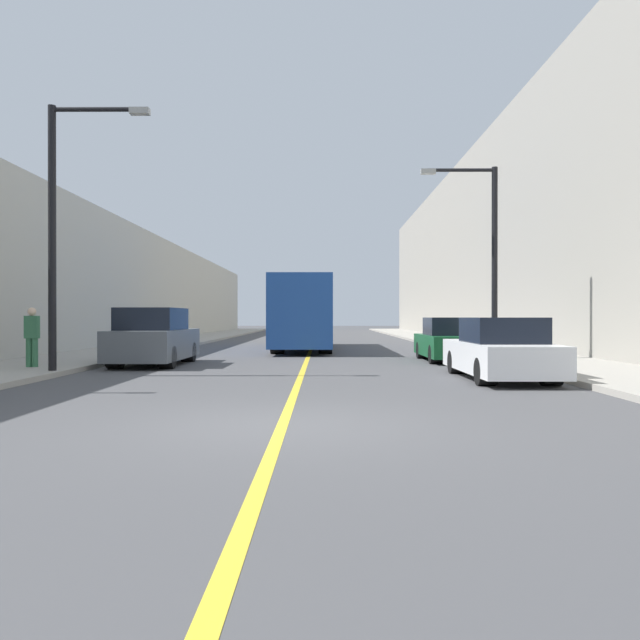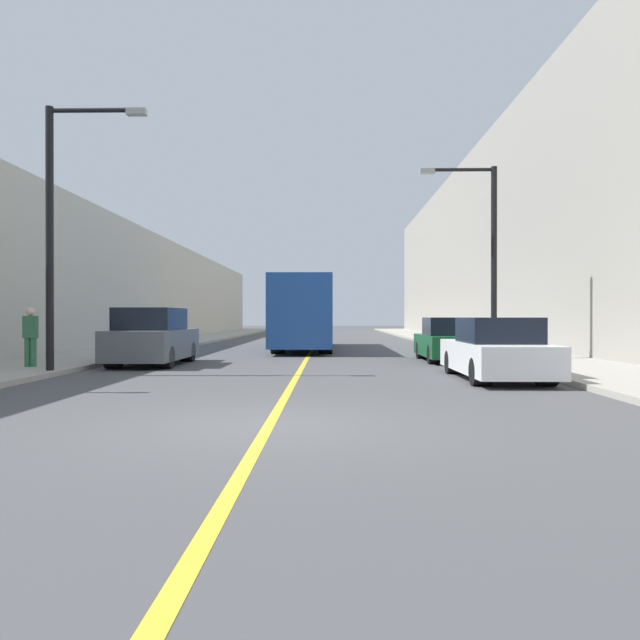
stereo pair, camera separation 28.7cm
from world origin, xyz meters
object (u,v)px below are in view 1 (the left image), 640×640
bus (304,313)px  parked_suv_left (154,339)px  pedestrian (32,336)px  car_right_near (500,351)px  street_lamp_right (487,247)px  car_right_mid (449,341)px  street_lamp_left (62,218)px

bus → parked_suv_left: bus is taller
pedestrian → car_right_near: bearing=-9.2°
car_right_near → street_lamp_right: 6.98m
car_right_mid → street_lamp_right: size_ratio=0.66×
street_lamp_left → street_lamp_right: 13.37m
bus → car_right_near: bearing=-69.7°
car_right_near → car_right_mid: 6.24m
parked_suv_left → car_right_mid: 9.84m
street_lamp_left → car_right_near: bearing=-4.4°
bus → street_lamp_right: size_ratio=1.77×
car_right_near → street_lamp_left: bearing=175.6°
car_right_near → car_right_mid: car_right_near is taller
car_right_mid → street_lamp_left: (-11.06, -5.40, 3.39)m
parked_suv_left → bus: bearing=65.2°
car_right_near → car_right_mid: size_ratio=1.12×
street_lamp_left → street_lamp_right: (12.30, 5.22, -0.17)m
street_lamp_left → street_lamp_right: size_ratio=1.05×
parked_suv_left → pedestrian: parked_suv_left is taller
street_lamp_left → pedestrian: bearing=138.7°
bus → street_lamp_right: bearing=-51.0°
car_right_mid → parked_suv_left: bearing=-169.4°
street_lamp_right → pedestrian: size_ratio=3.94×
bus → street_lamp_left: (-5.83, -13.22, 2.35)m
bus → pedestrian: (-7.15, -12.06, -0.73)m
parked_suv_left → pedestrian: bearing=-138.1°
street_lamp_right → street_lamp_left: bearing=-157.0°
pedestrian → street_lamp_right: bearing=16.6°
street_lamp_right → pedestrian: bearing=-163.4°
parked_suv_left → street_lamp_left: bearing=-111.2°
car_right_near → street_lamp_right: (1.27, 6.06, 3.21)m
car_right_mid → street_lamp_left: 12.77m
car_right_near → car_right_mid: bearing=89.8°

